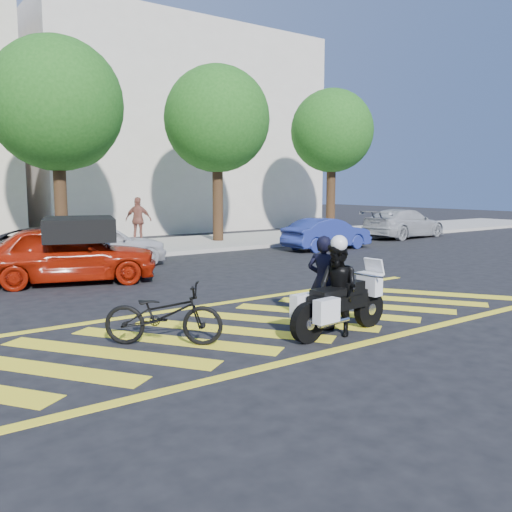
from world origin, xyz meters
TOP-DOWN VIEW (x-y plane):
  - ground at (0.00, 0.00)m, footprint 90.00×90.00m
  - sidewalk at (0.00, 12.00)m, footprint 60.00×5.00m
  - crosswalk at (-0.04, 0.00)m, footprint 12.33×4.00m
  - building_right at (9.00, 21.00)m, footprint 16.00×8.00m
  - tree_center at (0.13, 12.06)m, footprint 4.60×4.60m
  - tree_right at (6.63, 12.06)m, footprint 4.40×4.40m
  - tree_far_right at (13.13, 12.06)m, footprint 4.00×4.00m
  - officer_bike at (0.91, -0.68)m, footprint 0.62×0.70m
  - bicycle at (-1.92, -0.12)m, footprint 1.86×1.65m
  - police_motorcycle at (0.70, -1.29)m, footprint 2.19×0.72m
  - officer_moto at (0.69, -1.28)m, footprint 0.65×0.80m
  - red_convertible at (-1.52, 6.22)m, footprint 4.74×2.99m
  - parked_mid_left at (-0.90, 9.20)m, footprint 4.67×2.50m
  - parked_mid_right at (-0.10, 8.15)m, footprint 4.33×2.08m
  - parked_right at (8.88, 7.80)m, footprint 3.73×1.36m
  - parked_far_right at (15.14, 9.20)m, footprint 4.84×2.28m
  - pedestrian_right at (3.42, 13.21)m, footprint 1.11×1.07m

SIDE VIEW (x-z plane):
  - ground at x=0.00m, z-range 0.00..0.00m
  - crosswalk at x=-0.04m, z-range 0.00..0.01m
  - sidewalk at x=0.00m, z-range 0.00..0.15m
  - bicycle at x=-1.92m, z-range 0.00..0.97m
  - police_motorcycle at x=0.70m, z-range 0.04..1.01m
  - parked_right at x=8.88m, z-range 0.00..1.22m
  - parked_mid_left at x=-0.90m, z-range 0.00..1.25m
  - parked_far_right at x=15.14m, z-range 0.00..1.36m
  - parked_mid_right at x=-0.10m, z-range 0.00..1.43m
  - red_convertible at x=-1.52m, z-range 0.00..1.50m
  - officer_moto at x=0.69m, z-range 0.00..1.54m
  - officer_bike at x=0.91m, z-range 0.00..1.61m
  - pedestrian_right at x=3.42m, z-range 0.15..2.01m
  - tree_far_right at x=13.13m, z-range 1.39..8.49m
  - tree_right at x=6.63m, z-range 1.34..8.75m
  - tree_center at x=0.13m, z-range 1.31..8.88m
  - building_right at x=9.00m, z-range 0.00..11.00m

